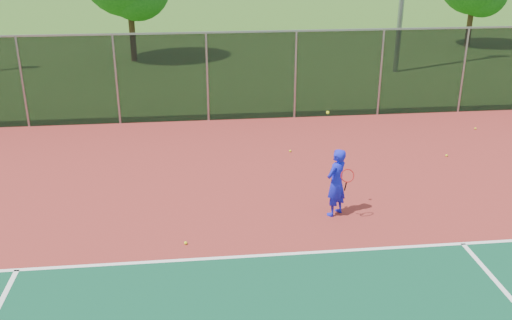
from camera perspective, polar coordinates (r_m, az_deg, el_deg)
The scene contains 7 objects.
court_apron at distance 11.29m, azimuth 12.80°, elevation -11.36°, with size 30.00×20.00×0.02m, color maroon.
fence_back at distance 19.69m, azimuth 3.96°, elevation 8.57°, with size 30.00×0.06×3.03m.
tennis_player at distance 13.01m, azimuth 8.03°, elevation -2.23°, with size 0.69×0.75×2.47m.
practice_ball_0 at distance 17.41m, azimuth 18.52°, elevation 0.44°, with size 0.07×0.07×0.07m, color yellow.
practice_ball_2 at distance 12.10m, azimuth -7.05°, elevation -8.24°, with size 0.07×0.07×0.07m, color yellow.
practice_ball_6 at distance 20.13m, azimuth 21.08°, elevation 2.96°, with size 0.07×0.07×0.07m, color yellow.
practice_ball_7 at distance 16.88m, azimuth 3.44°, elevation 0.92°, with size 0.07×0.07×0.07m, color yellow.
Camera 1 is at (-3.45, -6.85, 6.11)m, focal length 40.00 mm.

